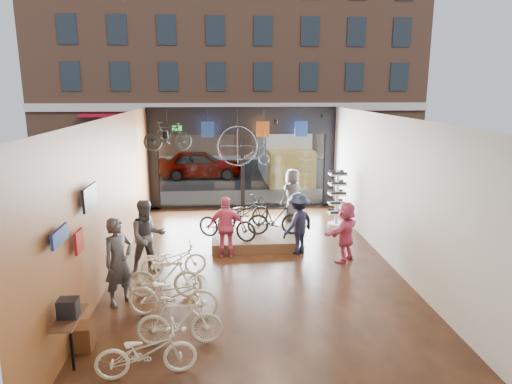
{
  "coord_description": "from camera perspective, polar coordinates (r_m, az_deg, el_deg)",
  "views": [
    {
      "loc": [
        -0.86,
        -11.04,
        4.46
      ],
      "look_at": [
        0.14,
        1.4,
        1.62
      ],
      "focal_mm": 32.0,
      "sensor_mm": 36.0,
      "label": 1
    }
  ],
  "objects": [
    {
      "name": "jersey_left",
      "position": [
        16.31,
        -6.06,
        7.77
      ],
      "size": [
        0.45,
        0.03,
        0.55
      ],
      "primitive_type": "cube",
      "color": "#1E3F99",
      "rests_on": "ceiling"
    },
    {
      "name": "street_road",
      "position": [
        26.44,
        -2.67,
        3.05
      ],
      "size": [
        30.0,
        18.0,
        0.02
      ],
      "primitive_type": "cube",
      "color": "black",
      "rests_on": "ground"
    },
    {
      "name": "display_bike_right",
      "position": [
        13.78,
        -1.56,
        -2.69
      ],
      "size": [
        1.89,
        1.5,
        0.96
      ],
      "primitive_type": "imported",
      "rotation": [
        0.0,
        0.0,
        2.12
      ],
      "color": "black",
      "rests_on": "display_platform"
    },
    {
      "name": "floor_bike_2",
      "position": [
        9.39,
        -10.35,
        -12.47
      ],
      "size": [
        1.92,
        0.96,
        0.97
      ],
      "primitive_type": "imported",
      "rotation": [
        0.0,
        0.0,
        1.39
      ],
      "color": "beige",
      "rests_on": "ground_plane"
    },
    {
      "name": "jersey_right",
      "position": [
        16.56,
        5.67,
        7.86
      ],
      "size": [
        0.45,
        0.03,
        0.55
      ],
      "primitive_type": "cube",
      "color": "#1E3F99",
      "rests_on": "ceiling"
    },
    {
      "name": "wall_right",
      "position": [
        12.15,
        16.65,
        0.1
      ],
      "size": [
        0.04,
        12.0,
        3.8
      ],
      "primitive_type": "cube",
      "color": "beige",
      "rests_on": "ground"
    },
    {
      "name": "display_bike_mid",
      "position": [
        13.22,
        2.38,
        -3.34
      ],
      "size": [
        1.62,
        0.48,
        0.97
      ],
      "primitive_type": "imported",
      "rotation": [
        0.0,
        0.0,
        1.56
      ],
      "color": "black",
      "rests_on": "display_platform"
    },
    {
      "name": "customer_5",
      "position": [
        12.21,
        11.11,
        -4.87
      ],
      "size": [
        1.36,
        1.42,
        1.61
      ],
      "primitive_type": "imported",
      "rotation": [
        0.0,
        0.0,
        3.97
      ],
      "color": "#CC4C72",
      "rests_on": "ground_plane"
    },
    {
      "name": "hung_bike",
      "position": [
        15.41,
        -11.0,
        6.86
      ],
      "size": [
        1.64,
        0.75,
        0.95
      ],
      "primitive_type": "imported",
      "rotation": [
        0.0,
        0.0,
        1.77
      ],
      "color": "black",
      "rests_on": "ceiling"
    },
    {
      "name": "customer_4",
      "position": [
        15.77,
        4.57,
        -0.32
      ],
      "size": [
        1.04,
        0.93,
        1.78
      ],
      "primitive_type": "imported",
      "rotation": [
        0.0,
        0.0,
        3.67
      ],
      "color": "#3F3F44",
      "rests_on": "ground_plane"
    },
    {
      "name": "wall_merch",
      "position": [
        8.55,
        -21.69,
        -9.82
      ],
      "size": [
        0.4,
        2.4,
        2.6
      ],
      "primitive_type": null,
      "color": "navy",
      "rests_on": "wall_left"
    },
    {
      "name": "wall_left",
      "position": [
        11.64,
        -17.68,
        -0.51
      ],
      "size": [
        0.04,
        12.0,
        3.8
      ],
      "primitive_type": "cube",
      "color": "#AF6433",
      "rests_on": "ground"
    },
    {
      "name": "sidewalk_near",
      "position": [
        18.78,
        -1.85,
        -0.75
      ],
      "size": [
        30.0,
        2.4,
        0.12
      ],
      "primitive_type": "cube",
      "color": "slate",
      "rests_on": "ground"
    },
    {
      "name": "exit_sign",
      "position": [
        17.05,
        -9.86,
        7.87
      ],
      "size": [
        0.35,
        0.06,
        0.18
      ],
      "primitive_type": "cube",
      "color": "#198C26",
      "rests_on": "storefront"
    },
    {
      "name": "floor_bike_0",
      "position": [
        7.79,
        -13.57,
        -18.84
      ],
      "size": [
        1.64,
        0.75,
        0.83
      ],
      "primitive_type": "imported",
      "rotation": [
        0.0,
        0.0,
        1.7
      ],
      "color": "beige",
      "rests_on": "ground_plane"
    },
    {
      "name": "floor_bike_3",
      "position": [
        10.21,
        -11.35,
        -10.34
      ],
      "size": [
        1.66,
        0.58,
        0.98
      ],
      "primitive_type": "imported",
      "rotation": [
        0.0,
        0.0,
        1.5
      ],
      "color": "beige",
      "rests_on": "ground_plane"
    },
    {
      "name": "floor_bike_1",
      "position": [
        8.46,
        -9.52,
        -15.58
      ],
      "size": [
        1.54,
        0.44,
        0.92
      ],
      "primitive_type": "imported",
      "rotation": [
        0.0,
        0.0,
        1.57
      ],
      "color": "beige",
      "rests_on": "ground_plane"
    },
    {
      "name": "opposite_building",
      "position": [
        32.65,
        -3.22,
        17.24
      ],
      "size": [
        26.0,
        5.0,
        14.0
      ],
      "primitive_type": "cube",
      "color": "brown",
      "rests_on": "ground"
    },
    {
      "name": "ground_plane",
      "position": [
        11.95,
        -0.13,
        -9.22
      ],
      "size": [
        7.0,
        12.0,
        0.04
      ],
      "primitive_type": "cube",
      "color": "black",
      "rests_on": "ground"
    },
    {
      "name": "customer_1",
      "position": [
        11.5,
        -13.41,
        -5.48
      ],
      "size": [
        1.1,
        0.99,
        1.84
      ],
      "primitive_type": "imported",
      "rotation": [
        0.0,
        0.0,
        0.4
      ],
      "color": "#3F3F44",
      "rests_on": "ground_plane"
    },
    {
      "name": "penny_farthing",
      "position": [
        15.72,
        -1.26,
        5.64
      ],
      "size": [
        1.74,
        0.06,
        1.39
      ],
      "primitive_type": null,
      "color": "black",
      "rests_on": "ceiling"
    },
    {
      "name": "wall_back",
      "position": [
        5.7,
        4.73,
        -13.91
      ],
      "size": [
        7.0,
        0.04,
        3.8
      ],
      "primitive_type": "cube",
      "color": "beige",
      "rests_on": "ground"
    },
    {
      "name": "floor_bike_4",
      "position": [
        11.31,
        -10.24,
        -8.38
      ],
      "size": [
        1.64,
        0.85,
        0.82
      ],
      "primitive_type": "imported",
      "rotation": [
        0.0,
        0.0,
        1.77
      ],
      "color": "beige",
      "rests_on": "ground_plane"
    },
    {
      "name": "customer_3",
      "position": [
        12.56,
        5.29,
        -3.92
      ],
      "size": [
        1.25,
        1.2,
        1.71
      ],
      "primitive_type": "imported",
      "rotation": [
        0.0,
        0.0,
        3.85
      ],
      "color": "#161C33",
      "rests_on": "ground_plane"
    },
    {
      "name": "jersey_mid",
      "position": [
        16.38,
        0.88,
        7.86
      ],
      "size": [
        0.45,
        0.03,
        0.55
      ],
      "primitive_type": "cube",
      "color": "#CC5919",
      "rests_on": "ceiling"
    },
    {
      "name": "sidewalk_far",
      "position": [
        30.37,
        -2.94,
        4.46
      ],
      "size": [
        30.0,
        2.0,
        0.12
      ],
      "primitive_type": "cube",
      "color": "slate",
      "rests_on": "ground"
    },
    {
      "name": "sunglasses_rack",
      "position": [
        15.18,
        10.08,
        -0.82
      ],
      "size": [
        0.56,
        0.46,
        1.87
      ],
      "primitive_type": null,
      "rotation": [
        0.0,
        0.0,
        0.02
      ],
      "color": "white",
      "rests_on": "ground_plane"
    },
    {
      "name": "ceiling",
      "position": [
        11.09,
        -0.14,
        9.5
      ],
      "size": [
        7.0,
        12.0,
        0.04
      ],
      "primitive_type": "cube",
      "color": "black",
      "rests_on": "ground"
    },
    {
      "name": "box_truck",
      "position": [
        22.5,
        3.68,
        4.6
      ],
      "size": [
        2.13,
        6.4,
        2.52
      ],
      "primitive_type": null,
      "color": "silver",
      "rests_on": "street_road"
    },
    {
      "name": "storefront",
      "position": [
        17.25,
        -1.7,
        4.27
      ],
      "size": [
        7.0,
        0.26,
        3.8
      ],
      "primitive_type": null,
      "color": "black",
      "rests_on": "ground"
    },
    {
      "name": "street_car",
      "position": [
        23.36,
        -7.0,
        3.48
      ],
      "size": [
        4.2,
        1.69,
        1.43
      ],
      "primitive_type": "imported",
      "rotation": [
        0.0,
        0.0,
        1.57
      ],
      "color": "gray",
      "rests_on": "street_road"
    },
    {
      "name": "customer_0",
      "position": [
        10.02,
        -16.8,
        -8.33
      ],
      "size": [
        0.8,
        0.81,
        1.88
      ],
      "primitive_type": "imported",
      "rotation": [
        0.0,
        0.0,
        0.82
      ],
      "color": "#3F3F44",
      "rests_on": "ground_plane"
    },
    {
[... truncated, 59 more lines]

